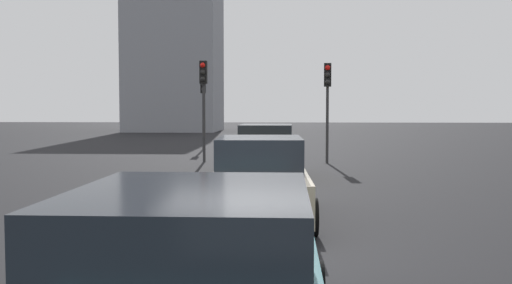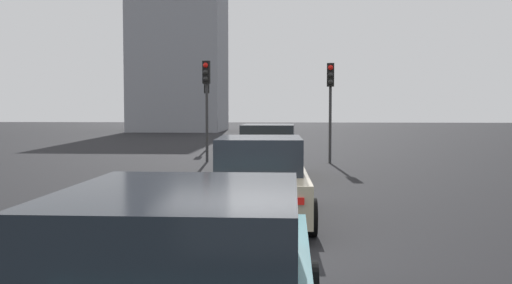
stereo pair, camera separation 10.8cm
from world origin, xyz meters
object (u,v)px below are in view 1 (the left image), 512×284
Objects in this scene: traffic_light_near_right at (203,96)px; traffic_light_far_left at (328,91)px; car_beige_second at (260,180)px; car_yellow_lead at (267,152)px; traffic_light_near_left at (203,89)px.

traffic_light_far_left is at bearing 31.61° from traffic_light_near_right.
car_beige_second is at bearing -6.43° from traffic_light_far_left.
car_yellow_lead is at bearing 9.78° from traffic_light_near_right.
traffic_light_near_left is at bearing 11.42° from car_beige_second.
car_beige_second is 19.39m from traffic_light_near_right.
car_beige_second is 12.49m from traffic_light_near_left.
traffic_light_near_right is at bearing 9.67° from car_beige_second.
car_yellow_lead is 7.08m from car_beige_second.
car_beige_second is 1.18× the size of traffic_light_near_left.
car_yellow_lead is at bearing -0.70° from car_beige_second.
car_yellow_lead is 0.94× the size of car_beige_second.
traffic_light_near_left is at bearing -89.96° from traffic_light_far_left.
car_yellow_lead is 1.10× the size of traffic_light_near_left.
car_yellow_lead is at bearing 34.69° from traffic_light_near_left.
traffic_light_far_left reaches higher than traffic_light_near_right.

